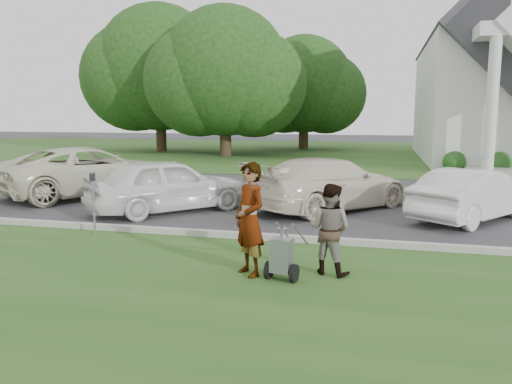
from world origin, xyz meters
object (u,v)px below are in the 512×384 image
at_px(church, 506,59).
at_px(car_a, 89,171).
at_px(car_d, 473,195).
at_px(tree_left, 225,78).
at_px(person_left, 250,220).
at_px(tree_far, 159,74).
at_px(striping_cart, 282,256).
at_px(car_c, 330,184).
at_px(parking_meter_near, 93,196).
at_px(tree_back, 304,89).
at_px(person_right, 330,230).
at_px(car_b, 168,185).

relative_size(church, car_a, 4.07).
bearing_deg(car_d, tree_left, -18.48).
distance_m(church, tree_left, 17.07).
bearing_deg(church, car_a, -132.65).
bearing_deg(person_left, tree_left, 151.30).
distance_m(person_left, car_a, 10.25).
xyz_separation_m(church, car_a, (-16.52, -17.94, -5.12)).
bearing_deg(tree_far, striping_cart, -61.64).
distance_m(church, car_c, 21.01).
xyz_separation_m(parking_meter_near, car_a, (-3.32, 5.08, -0.09)).
distance_m(tree_back, car_c, 26.17).
bearing_deg(striping_cart, car_d, 68.26).
relative_size(person_left, car_d, 0.47).
distance_m(tree_far, person_right, 30.91).
bearing_deg(car_a, car_b, -177.91).
distance_m(striping_cart, car_b, 6.63).
distance_m(car_a, car_c, 8.20).
relative_size(tree_far, person_right, 7.47).
distance_m(tree_back, car_a, 25.36).
relative_size(striping_cart, parking_meter_near, 0.76).
height_order(person_left, person_right, person_left).
relative_size(tree_back, car_d, 2.36).
distance_m(parking_meter_near, car_d, 9.43).
distance_m(parking_meter_near, car_c, 6.59).
distance_m(striping_cart, car_c, 6.53).
distance_m(parking_meter_near, car_a, 6.07).
bearing_deg(person_right, car_c, -65.10).
bearing_deg(parking_meter_near, tree_left, 99.88).
relative_size(tree_far, car_a, 1.97).
xyz_separation_m(person_left, parking_meter_near, (-4.16, 1.93, -0.05)).
height_order(parking_meter_near, car_c, car_c).
distance_m(tree_back, parking_meter_near, 30.14).
bearing_deg(tree_far, church, -4.66).
distance_m(tree_far, striping_cart, 31.09).
height_order(striping_cart, car_c, car_c).
height_order(car_c, car_d, car_c).
bearing_deg(striping_cart, tree_left, 121.10).
bearing_deg(tree_left, striping_cart, -70.36).
distance_m(person_left, car_d, 7.30).
bearing_deg(car_d, car_c, 27.75).
relative_size(tree_left, person_left, 5.54).
bearing_deg(car_a, tree_back, -67.21).
xyz_separation_m(person_left, car_c, (0.70, 6.38, -0.21)).
height_order(person_left, parking_meter_near, person_left).
bearing_deg(car_d, tree_far, -11.82).
relative_size(person_left, car_b, 0.43).
distance_m(tree_back, person_right, 32.11).
distance_m(tree_far, tree_back, 11.22).
xyz_separation_m(striping_cart, car_d, (3.87, 5.91, 0.26)).
height_order(tree_far, car_d, tree_far).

